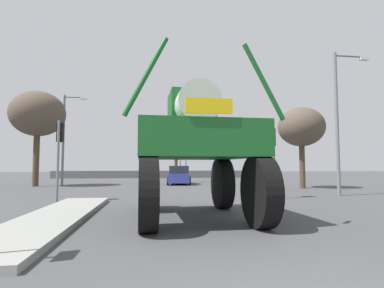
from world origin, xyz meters
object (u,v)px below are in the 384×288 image
(traffic_signal_far_left, at_px, (180,152))
(bare_tree_right, at_px, (301,127))
(oversize_sprayer, at_px, (193,148))
(traffic_signal_near_left, at_px, (60,142))
(traffic_signal_far_right, at_px, (186,150))
(streetlight_far_left, at_px, (65,134))
(bare_tree_left, at_px, (38,114))
(sedan_ahead, at_px, (179,176))
(traffic_signal_near_right, at_px, (272,146))
(streetlight_near_right, at_px, (340,114))
(bare_tree_far_center, at_px, (176,148))

(traffic_signal_far_left, bearing_deg, bare_tree_right, -48.31)
(oversize_sprayer, relative_size, traffic_signal_far_left, 1.44)
(traffic_signal_near_left, height_order, traffic_signal_far_right, traffic_signal_far_right)
(streetlight_far_left, relative_size, bare_tree_left, 0.99)
(sedan_ahead, distance_m, traffic_signal_near_right, 12.17)
(oversize_sprayer, bearing_deg, sedan_ahead, -5.76)
(traffic_signal_far_left, height_order, bare_tree_left, bare_tree_left)
(oversize_sprayer, relative_size, streetlight_far_left, 0.78)
(streetlight_near_right, height_order, bare_tree_right, streetlight_near_right)
(oversize_sprayer, height_order, streetlight_near_right, streetlight_near_right)
(streetlight_far_left, xyz_separation_m, bare_tree_left, (-1.91, -0.51, 1.46))
(streetlight_near_right, relative_size, streetlight_far_left, 1.07)
(traffic_signal_near_right, height_order, streetlight_near_right, streetlight_near_right)
(traffic_signal_near_right, relative_size, traffic_signal_far_left, 0.90)
(bare_tree_left, distance_m, bare_tree_right, 19.38)
(oversize_sprayer, height_order, traffic_signal_near_right, oversize_sprayer)
(sedan_ahead, distance_m, bare_tree_far_center, 15.88)
(bare_tree_right, relative_size, bare_tree_far_center, 1.09)
(bare_tree_right, height_order, bare_tree_far_center, bare_tree_right)
(sedan_ahead, bearing_deg, streetlight_near_right, -138.42)
(sedan_ahead, bearing_deg, bare_tree_left, 102.91)
(bare_tree_far_center, bearing_deg, streetlight_near_right, -76.01)
(oversize_sprayer, bearing_deg, traffic_signal_far_right, -7.70)
(bare_tree_far_center, bearing_deg, streetlight_far_left, -121.40)
(traffic_signal_far_right, bearing_deg, bare_tree_far_center, 89.65)
(traffic_signal_far_right, distance_m, streetlight_near_right, 15.27)
(traffic_signal_near_left, distance_m, streetlight_near_right, 13.87)
(traffic_signal_far_right, bearing_deg, bare_tree_left, -160.42)
(sedan_ahead, distance_m, bare_tree_left, 11.91)
(bare_tree_right, bearing_deg, traffic_signal_near_right, -127.18)
(sedan_ahead, bearing_deg, traffic_signal_far_right, -9.23)
(oversize_sprayer, distance_m, traffic_signal_near_left, 7.18)
(traffic_signal_far_left, distance_m, bare_tree_right, 11.54)
(bare_tree_right, bearing_deg, traffic_signal_far_left, 131.69)
(traffic_signal_near_left, relative_size, traffic_signal_near_right, 1.03)
(sedan_ahead, height_order, traffic_signal_near_left, traffic_signal_near_left)
(bare_tree_left, distance_m, bare_tree_far_center, 20.52)
(oversize_sprayer, xyz_separation_m, traffic_signal_far_left, (1.39, 19.44, 0.71))
(bare_tree_left, bearing_deg, streetlight_far_left, 14.80)
(streetlight_far_left, bearing_deg, bare_tree_left, -165.20)
(sedan_ahead, bearing_deg, traffic_signal_near_right, -156.77)
(traffic_signal_near_right, xyz_separation_m, traffic_signal_far_left, (-3.08, 14.54, 0.29))
(streetlight_near_right, distance_m, bare_tree_far_center, 27.05)
(traffic_signal_far_left, relative_size, bare_tree_far_center, 0.75)
(traffic_signal_near_left, height_order, traffic_signal_near_right, traffic_signal_near_left)
(traffic_signal_far_left, distance_m, bare_tree_left, 12.26)
(traffic_signal_far_left, relative_size, streetlight_near_right, 0.51)
(sedan_ahead, height_order, traffic_signal_far_right, traffic_signal_far_right)
(bare_tree_left, bearing_deg, sedan_ahead, 6.21)
(traffic_signal_far_left, bearing_deg, traffic_signal_near_left, -114.48)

